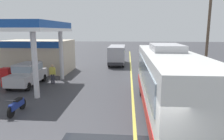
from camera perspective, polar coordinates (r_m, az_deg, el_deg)
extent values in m
plane|color=#38383D|center=(25.23, 5.15, 0.62)|extent=(120.00, 120.00, 0.00)
cube|color=#D8CC4C|center=(20.32, 5.31, -1.85)|extent=(0.16, 50.00, 0.01)
cube|color=white|center=(11.19, 15.16, -2.82)|extent=(2.50, 11.00, 2.90)
cube|color=red|center=(11.49, 14.89, -8.16)|extent=(2.54, 11.04, 0.56)
cube|color=#8C9EAD|center=(6.00, 25.06, -9.85)|extent=(2.30, 0.10, 1.40)
cube|color=#8C9EAD|center=(10.92, 8.72, -0.47)|extent=(0.06, 9.35, 1.10)
cube|color=#8C9EAD|center=(11.40, 21.55, -0.64)|extent=(0.06, 9.35, 1.10)
cube|color=white|center=(5.81, 25.57, -3.32)|extent=(1.75, 0.08, 0.32)
cube|color=#B2B2B7|center=(11.91, 14.67, 5.96)|extent=(1.60, 2.80, 0.36)
cylinder|color=black|center=(14.56, 8.24, -5.00)|extent=(0.30, 1.00, 1.00)
cylinder|color=black|center=(14.88, 16.76, -5.02)|extent=(0.30, 1.00, 1.00)
cube|color=#194799|center=(18.41, -28.01, 10.85)|extent=(9.00, 7.00, 0.50)
cube|color=white|center=(18.41, -27.91, 9.70)|extent=(9.10, 7.10, 0.24)
cylinder|color=silver|center=(14.42, -20.34, 1.60)|extent=(0.36, 0.36, 4.60)
cylinder|color=silver|center=(19.41, -13.73, 4.17)|extent=(0.36, 0.36, 4.60)
cube|color=red|center=(18.77, -26.91, -1.72)|extent=(0.70, 0.60, 1.50)
cube|color=beige|center=(24.05, -19.50, 3.64)|extent=(7.00, 4.40, 3.40)
cube|color=#194799|center=(21.91, -22.08, 6.38)|extent=(6.30, 0.10, 0.60)
cube|color=#B2B2B7|center=(18.28, -22.17, -1.75)|extent=(1.70, 4.20, 0.80)
cube|color=#B2B2B7|center=(18.31, -22.06, 0.68)|extent=(1.50, 2.31, 0.70)
cube|color=#8C9EAD|center=(18.31, -22.06, 0.68)|extent=(1.53, 2.35, 0.49)
cylinder|color=black|center=(17.45, -26.46, -4.01)|extent=(0.20, 0.64, 0.64)
cylinder|color=black|center=(16.73, -22.04, -4.26)|extent=(0.20, 0.64, 0.64)
cylinder|color=black|center=(20.00, -22.11, -1.89)|extent=(0.20, 0.64, 0.64)
cylinder|color=black|center=(19.38, -18.14, -2.02)|extent=(0.20, 0.64, 0.64)
cube|color=#A5A5AD|center=(27.39, 1.37, 4.41)|extent=(2.00, 6.00, 2.10)
cube|color=#8C9EAD|center=(27.35, 1.37, 5.24)|extent=(2.04, 5.10, 0.80)
cube|color=#2D2D33|center=(24.49, 0.97, 1.64)|extent=(1.90, 0.16, 0.36)
cylinder|color=black|center=(25.62, -0.85, 1.68)|extent=(0.22, 0.76, 0.76)
cylinder|color=black|center=(25.52, 3.09, 1.63)|extent=(0.22, 0.76, 0.76)
cylinder|color=black|center=(29.56, -0.14, 2.90)|extent=(0.22, 0.76, 0.76)
cylinder|color=black|center=(29.47, 3.28, 2.86)|extent=(0.22, 0.76, 0.76)
cylinder|color=black|center=(12.09, -25.92, -10.34)|extent=(0.10, 0.60, 0.60)
cylinder|color=black|center=(13.07, -23.28, -8.56)|extent=(0.10, 0.60, 0.60)
cube|color=navy|center=(12.51, -24.62, -8.56)|extent=(0.20, 1.30, 0.36)
cube|color=black|center=(12.57, -24.37, -7.40)|extent=(0.24, 0.60, 0.12)
cylinder|color=#2D2D33|center=(11.94, -26.04, -7.56)|extent=(0.55, 0.04, 0.04)
cylinder|color=#33333F|center=(18.29, -16.16, -2.36)|extent=(0.14, 0.14, 0.82)
cylinder|color=#33333F|center=(18.23, -15.63, -2.37)|extent=(0.14, 0.14, 0.82)
cube|color=#D8CC4C|center=(18.12, -16.01, -0.18)|extent=(0.36, 0.22, 0.60)
sphere|color=tan|center=(18.04, -16.08, 1.16)|extent=(0.22, 0.22, 0.22)
cylinder|color=#D8CC4C|center=(18.21, -16.68, -0.32)|extent=(0.09, 0.09, 0.58)
cylinder|color=#D8CC4C|center=(18.05, -15.32, -0.35)|extent=(0.09, 0.09, 0.58)
cylinder|color=brown|center=(20.43, 24.74, 8.64)|extent=(0.24, 0.24, 8.03)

